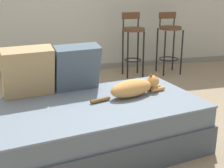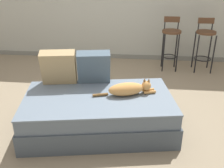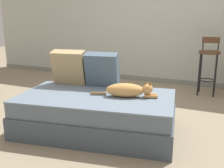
# 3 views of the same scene
# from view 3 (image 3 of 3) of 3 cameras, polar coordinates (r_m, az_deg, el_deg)

# --- Properties ---
(ground_plane) EXTENTS (16.00, 16.00, 0.00)m
(ground_plane) POSITION_cam_3_polar(r_m,az_deg,el_deg) (3.42, -0.25, -7.62)
(ground_plane) COLOR gray
(ground_plane) RESTS_ON ground
(wall_back_panel) EXTENTS (8.00, 0.10, 2.60)m
(wall_back_panel) POSITION_cam_3_polar(r_m,az_deg,el_deg) (5.30, 10.10, 14.37)
(wall_back_panel) COLOR #B7BCB2
(wall_back_panel) RESTS_ON ground
(wall_baseboard_trim) EXTENTS (8.00, 0.02, 0.09)m
(wall_baseboard_trim) POSITION_cam_3_polar(r_m,az_deg,el_deg) (5.39, 9.37, 0.94)
(wall_baseboard_trim) COLOR gray
(wall_baseboard_trim) RESTS_ON ground
(couch) EXTENTS (1.88, 1.26, 0.43)m
(couch) POSITION_cam_3_polar(r_m,az_deg,el_deg) (3.00, -3.41, -6.31)
(couch) COLOR #44505B
(couch) RESTS_ON ground
(throw_pillow_corner) EXTENTS (0.46, 0.31, 0.45)m
(throw_pillow_corner) POSITION_cam_3_polar(r_m,az_deg,el_deg) (3.40, -9.25, 3.64)
(throw_pillow_corner) COLOR tan
(throw_pillow_corner) RESTS_ON couch
(throw_pillow_middle) EXTENTS (0.44, 0.30, 0.43)m
(throw_pillow_middle) POSITION_cam_3_polar(r_m,az_deg,el_deg) (3.26, -2.19, 3.20)
(throw_pillow_middle) COLOR #4C6070
(throw_pillow_middle) RESTS_ON couch
(cat) EXTENTS (0.73, 0.30, 0.19)m
(cat) POSITION_cam_3_polar(r_m,az_deg,el_deg) (2.85, 3.50, -1.34)
(cat) COLOR tan
(cat) RESTS_ON couch
(bar_stool_near_window) EXTENTS (0.34, 0.34, 0.96)m
(bar_stool_near_window) POSITION_cam_3_polar(r_m,az_deg,el_deg) (4.64, 20.34, 5.05)
(bar_stool_near_window) COLOR black
(bar_stool_near_window) RESTS_ON ground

